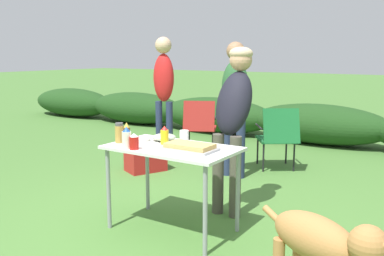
# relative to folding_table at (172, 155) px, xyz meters

# --- Properties ---
(ground_plane) EXTENTS (60.00, 60.00, 0.00)m
(ground_plane) POSITION_rel_folding_table_xyz_m (0.00, 0.00, -0.66)
(ground_plane) COLOR #477533
(shrub_hedge) EXTENTS (14.40, 0.90, 0.68)m
(shrub_hedge) POSITION_rel_folding_table_xyz_m (0.00, 4.27, -0.32)
(shrub_hedge) COLOR #1E4219
(shrub_hedge) RESTS_ON ground
(folding_table) EXTENTS (1.10, 0.64, 0.74)m
(folding_table) POSITION_rel_folding_table_xyz_m (0.00, 0.00, 0.00)
(folding_table) COLOR silver
(folding_table) RESTS_ON ground
(food_tray) EXTENTS (0.44, 0.25, 0.06)m
(food_tray) POSITION_rel_folding_table_xyz_m (0.20, -0.03, 0.10)
(food_tray) COLOR #9E9EA3
(food_tray) RESTS_ON folding_table
(plate_stack) EXTENTS (0.22, 0.22, 0.02)m
(plate_stack) POSITION_rel_folding_table_xyz_m (-0.41, 0.04, 0.09)
(plate_stack) COLOR white
(plate_stack) RESTS_ON folding_table
(mixing_bowl) EXTENTS (0.21, 0.21, 0.06)m
(mixing_bowl) POSITION_rel_folding_table_xyz_m (-0.21, 0.17, 0.11)
(mixing_bowl) COLOR #ADBC99
(mixing_bowl) RESTS_ON folding_table
(paper_cup_stack) EXTENTS (0.08, 0.08, 0.11)m
(paper_cup_stack) POSITION_rel_folding_table_xyz_m (-0.01, 0.20, 0.13)
(paper_cup_stack) COLOR white
(paper_cup_stack) RESTS_ON folding_table
(ketchup_bottle) EXTENTS (0.08, 0.08, 0.13)m
(ketchup_bottle) POSITION_rel_folding_table_xyz_m (-0.20, -0.25, 0.14)
(ketchup_bottle) COLOR red
(ketchup_bottle) RESTS_ON folding_table
(mayo_bottle) EXTENTS (0.08, 0.08, 0.18)m
(mayo_bottle) POSITION_rel_folding_table_xyz_m (-0.28, -0.25, 0.16)
(mayo_bottle) COLOR silver
(mayo_bottle) RESTS_ON folding_table
(spice_jar) EXTENTS (0.08, 0.08, 0.18)m
(spice_jar) POSITION_rel_folding_table_xyz_m (-0.49, -0.12, 0.16)
(spice_jar) COLOR #B2893D
(spice_jar) RESTS_ON folding_table
(beer_bottle) EXTENTS (0.06, 0.06, 0.20)m
(beer_bottle) POSITION_rel_folding_table_xyz_m (-0.36, -0.16, 0.17)
(beer_bottle) COLOR brown
(beer_bottle) RESTS_ON folding_table
(mustard_bottle) EXTENTS (0.07, 0.07, 0.16)m
(mustard_bottle) POSITION_rel_folding_table_xyz_m (-0.11, 0.04, 0.15)
(mustard_bottle) COLOR yellow
(mustard_bottle) RESTS_ON folding_table
(standing_person_in_dark_puffer) EXTENTS (0.36, 0.48, 1.58)m
(standing_person_in_dark_puffer) POSITION_rel_folding_table_xyz_m (0.23, 0.67, 0.33)
(standing_person_in_dark_puffer) COLOR #4C473D
(standing_person_in_dark_puffer) RESTS_ON ground
(standing_person_in_gray_fleece) EXTENTS (0.34, 0.27, 1.75)m
(standing_person_in_gray_fleece) POSITION_rel_folding_table_xyz_m (-1.58, 2.02, 0.43)
(standing_person_in_gray_fleece) COLOR #232D4C
(standing_person_in_gray_fleece) RESTS_ON ground
(standing_person_in_navy_coat) EXTENTS (0.38, 0.30, 1.66)m
(standing_person_in_navy_coat) POSITION_rel_folding_table_xyz_m (-0.31, 1.75, 0.34)
(standing_person_in_navy_coat) COLOR #232D4C
(standing_person_in_navy_coat) RESTS_ON ground
(dog) EXTENTS (0.86, 0.49, 0.68)m
(dog) POSITION_rel_folding_table_xyz_m (1.45, -0.62, -0.20)
(dog) COLOR #B27A42
(dog) RESTS_ON ground
(camp_chair_green_behind_table) EXTENTS (0.71, 0.75, 0.83)m
(camp_chair_green_behind_table) POSITION_rel_folding_table_xyz_m (0.03, 2.34, -0.20)
(camp_chair_green_behind_table) COLOR #19602D
(camp_chair_green_behind_table) RESTS_ON ground
(camp_chair_near_hedge) EXTENTS (0.67, 0.73, 0.83)m
(camp_chair_near_hedge) POSITION_rel_folding_table_xyz_m (-1.28, 2.52, -0.20)
(camp_chair_near_hedge) COLOR maroon
(camp_chair_near_hedge) RESTS_ON ground
(cooler_box) EXTENTS (0.49, 0.57, 0.34)m
(cooler_box) POSITION_rel_folding_table_xyz_m (-1.39, 1.36, -0.49)
(cooler_box) COLOR #B21E1E
(cooler_box) RESTS_ON ground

